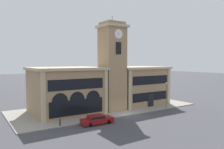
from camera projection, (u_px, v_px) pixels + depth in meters
name	position (u px, v px, depth m)	size (l,w,h in m)	color
ground_plane	(129.00, 116.00, 37.67)	(300.00, 300.00, 0.00)	#424247
sidewalk_kerb	(106.00, 108.00, 43.90)	(36.13, 14.98, 0.15)	gray
clock_tower	(112.00, 66.00, 41.47)	(4.79, 4.79, 17.93)	#9E7F5B
town_hall_left_wing	(66.00, 90.00, 39.57)	(12.42, 10.56, 8.32)	#9E7F5B
town_hall_right_wing	(135.00, 85.00, 48.55)	(12.14, 10.56, 8.22)	#9E7F5B
parked_car_near	(97.00, 119.00, 32.56)	(4.94, 2.03, 1.37)	maroon
street_lamp	(166.00, 91.00, 43.10)	(0.36, 0.36, 5.08)	#4C4C51
bollard	(60.00, 122.00, 31.31)	(0.18, 0.18, 1.06)	black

